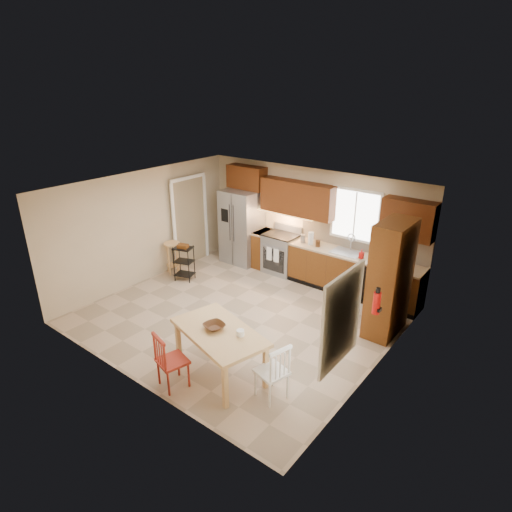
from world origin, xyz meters
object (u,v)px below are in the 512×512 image
object	(u,v)px
pantry	(390,279)
utility_cart	(184,263)
range_stove	(281,254)
bar_stool	(173,258)
chair_white	(272,370)
fire_extinguisher	(377,303)
soap_bottle	(362,254)
dining_table	(220,352)
table_jar	(240,334)
table_bowl	(214,329)
chair_red	(172,360)
refrigerator	(242,227)

from	to	relation	value
pantry	utility_cart	bearing A→B (deg)	-170.66
range_stove	bar_stool	distance (m)	2.55
range_stove	chair_white	distance (m)	4.38
fire_extinguisher	range_stove	bearing A→B (deg)	147.38
soap_bottle	pantry	world-z (taller)	pantry
chair_white	fire_extinguisher	bearing A→B (deg)	-10.67
bar_stool	dining_table	bearing A→B (deg)	-43.89
dining_table	bar_stool	xyz separation A→B (m)	(-3.39, 2.08, 0.01)
pantry	table_jar	xyz separation A→B (m)	(-1.20, -2.64, -0.26)
bar_stool	utility_cart	xyz separation A→B (m)	(0.46, -0.08, 0.02)
table_jar	table_bowl	bearing A→B (deg)	-167.47
soap_bottle	chair_white	bearing A→B (deg)	-84.32
chair_red	bar_stool	size ratio (longest dim) A/B	1.18
refrigerator	table_jar	distance (m)	4.61
chair_red	chair_white	distance (m)	1.48
table_jar	fire_extinguisher	bearing A→B (deg)	48.55
table_bowl	bar_stool	distance (m)	3.91
chair_red	table_jar	xyz separation A→B (m)	(0.69, 0.75, 0.34)
utility_cart	refrigerator	bearing A→B (deg)	59.44
chair_white	table_jar	size ratio (longest dim) A/B	6.93
bar_stool	fire_extinguisher	bearing A→B (deg)	-16.72
range_stove	chair_red	world-z (taller)	range_stove
range_stove	fire_extinguisher	size ratio (longest dim) A/B	2.56
pantry	dining_table	world-z (taller)	pantry
table_bowl	fire_extinguisher	bearing A→B (deg)	42.52
dining_table	chair_red	bearing A→B (deg)	-103.12
soap_bottle	chair_white	size ratio (longest dim) A/B	0.21
range_stove	table_jar	distance (m)	4.05
range_stove	utility_cart	bearing A→B (deg)	-130.88
dining_table	utility_cart	bearing A→B (deg)	160.80
pantry	refrigerator	bearing A→B (deg)	167.38
chair_red	chair_white	size ratio (longest dim) A/B	1.00
fire_extinguisher	dining_table	world-z (taller)	fire_extinguisher
soap_bottle	table_jar	world-z (taller)	soap_bottle
fire_extinguisher	chair_white	size ratio (longest dim) A/B	0.40
pantry	chair_white	xyz separation A→B (m)	(-0.59, -2.69, -0.59)
soap_bottle	chair_red	distance (m)	4.42
range_stove	fire_extinguisher	xyz separation A→B (m)	(3.18, -2.04, 0.64)
table_bowl	table_jar	size ratio (longest dim) A/B	2.39
soap_bottle	dining_table	world-z (taller)	soap_bottle
refrigerator	bar_stool	world-z (taller)	refrigerator
refrigerator	pantry	world-z (taller)	pantry
fire_extinguisher	refrigerator	bearing A→B (deg)	155.48
fire_extinguisher	table_jar	world-z (taller)	fire_extinguisher
soap_bottle	table_bowl	distance (m)	3.71
bar_stool	chair_white	bearing A→B (deg)	-37.43
pantry	bar_stool	world-z (taller)	pantry
pantry	utility_cart	world-z (taller)	pantry
chair_red	dining_table	bearing A→B (deg)	76.88
table_bowl	table_jar	xyz separation A→B (m)	(0.44, 0.10, 0.03)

